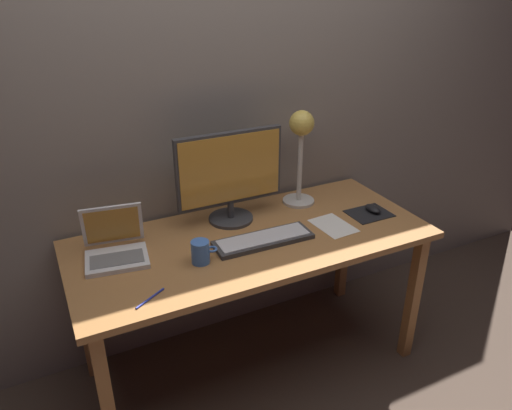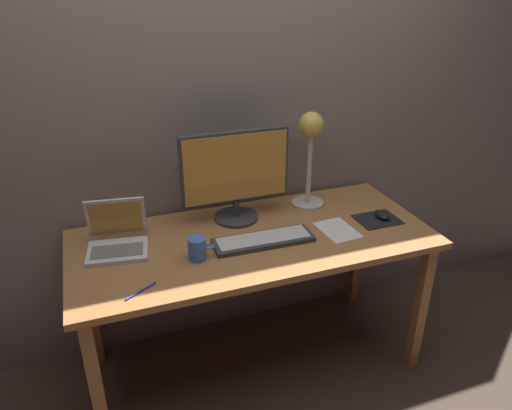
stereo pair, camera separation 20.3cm
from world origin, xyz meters
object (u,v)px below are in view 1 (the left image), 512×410
at_px(mouse, 373,209).
at_px(pen, 150,298).
at_px(coffee_mug, 201,252).
at_px(monitor, 230,174).
at_px(desk_lamp, 301,140).
at_px(laptop, 115,243).
at_px(keyboard_main, 263,239).

distance_m(mouse, pen, 1.18).
bearing_deg(coffee_mug, monitor, 48.04).
xyz_separation_m(desk_lamp, mouse, (0.27, -0.26, -0.31)).
distance_m(monitor, laptop, 0.59).
bearing_deg(desk_lamp, keyboard_main, -141.02).
relative_size(monitor, coffee_mug, 4.62).
bearing_deg(desk_lamp, mouse, -44.34).
distance_m(laptop, desk_lamp, 0.99).
bearing_deg(keyboard_main, laptop, 163.71).
relative_size(keyboard_main, desk_lamp, 0.93).
bearing_deg(monitor, desk_lamp, 3.74).
bearing_deg(keyboard_main, coffee_mug, -173.77).
distance_m(mouse, coffee_mug, 0.91).
xyz_separation_m(laptop, pen, (0.05, -0.36, -0.05)).
xyz_separation_m(monitor, desk_lamp, (0.39, 0.03, 0.10)).
height_order(monitor, mouse, monitor).
bearing_deg(pen, laptop, 97.22).
bearing_deg(pen, coffee_mug, 30.92).
bearing_deg(coffee_mug, keyboard_main, 6.23).
xyz_separation_m(keyboard_main, pen, (-0.55, -0.18, -0.01)).
height_order(keyboard_main, laptop, laptop).
bearing_deg(laptop, keyboard_main, -16.29).
relative_size(laptop, desk_lamp, 0.59).
xyz_separation_m(keyboard_main, coffee_mug, (-0.30, -0.03, 0.04)).
bearing_deg(laptop, coffee_mug, -34.84).
relative_size(monitor, laptop, 1.82).
bearing_deg(pen, keyboard_main, 18.42).
bearing_deg(keyboard_main, desk_lamp, 38.98).
bearing_deg(coffee_mug, desk_lamp, 25.78).
bearing_deg(mouse, desk_lamp, 135.66).
relative_size(laptop, coffee_mug, 2.54).
bearing_deg(mouse, keyboard_main, -178.34).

